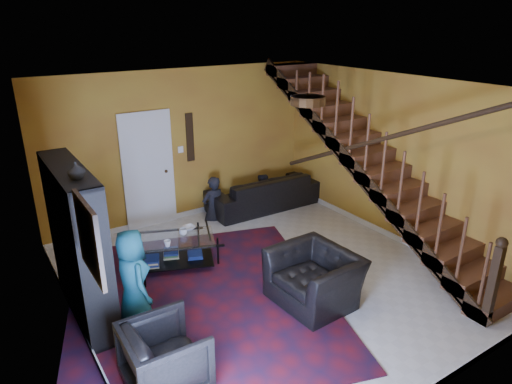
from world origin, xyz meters
TOP-DOWN VIEW (x-y plane):
  - floor at (0.00, 0.00)m, footprint 5.50×5.50m
  - room at (-1.33, 1.33)m, footprint 5.50×5.50m
  - staircase at (2.12, -0.00)m, footprint 0.95×5.02m
  - bookshelf at (-2.40, 0.60)m, footprint 0.35×1.80m
  - door at (-0.70, 2.73)m, footprint 0.82×0.05m
  - framed_picture at (-2.57, -0.90)m, footprint 0.04×0.74m
  - wall_hanging at (0.15, 2.73)m, footprint 0.14×0.03m
  - ceiling_fixture at (0.00, -0.80)m, footprint 0.40×0.40m
  - rug at (-1.07, 0.03)m, footprint 4.41×4.74m
  - sofa at (1.50, 2.30)m, footprint 2.28×0.93m
  - armchair_left at (-2.05, -1.16)m, footprint 0.82×0.79m
  - armchair_right at (0.22, -0.81)m, footprint 1.02×1.15m
  - person_adult_a at (0.39, 2.35)m, footprint 0.50×0.35m
  - person_adult_b at (1.50, 2.35)m, footprint 0.59×0.49m
  - person_child at (-1.95, 0.03)m, footprint 0.44×0.65m
  - coffee_table at (-0.99, 1.08)m, footprint 1.43×1.14m
  - cup_a at (-0.79, 1.12)m, footprint 0.16×0.16m
  - cup_b at (-1.15, 0.89)m, footprint 0.13×0.13m
  - bowl at (-0.64, 1.25)m, footprint 0.20×0.20m
  - vase at (-2.41, 0.10)m, footprint 0.18×0.18m
  - popcorn_bucket at (-2.04, -0.44)m, footprint 0.16×0.16m

SIDE VIEW (x-z plane):
  - floor at x=0.00m, z-range 0.00..0.00m
  - rug at x=-1.07m, z-range 0.00..0.02m
  - room at x=-1.33m, z-range -2.70..2.80m
  - popcorn_bucket at x=-2.04m, z-range 0.02..0.17m
  - person_adult_b at x=1.50m, z-range -0.45..0.68m
  - person_adult_a at x=0.39m, z-range -0.45..0.84m
  - coffee_table at x=-0.99m, z-range 0.04..0.51m
  - sofa at x=1.50m, z-range 0.00..0.66m
  - armchair_right at x=0.22m, z-range 0.00..0.71m
  - armchair_left at x=-2.05m, z-range 0.00..0.73m
  - bowl at x=-0.64m, z-range 0.47..0.52m
  - cup_b at x=-1.15m, z-range 0.47..0.57m
  - cup_a at x=-0.79m, z-range 0.47..0.57m
  - person_child at x=-1.95m, z-range 0.00..1.28m
  - bookshelf at x=-2.40m, z-range -0.04..1.96m
  - door at x=-0.70m, z-range 0.00..2.05m
  - staircase at x=2.12m, z-range -0.19..2.99m
  - wall_hanging at x=0.15m, z-range 1.10..2.00m
  - framed_picture at x=-2.57m, z-range 1.38..2.12m
  - vase at x=-2.41m, z-range 2.00..2.19m
  - ceiling_fixture at x=0.00m, z-range 2.69..2.79m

